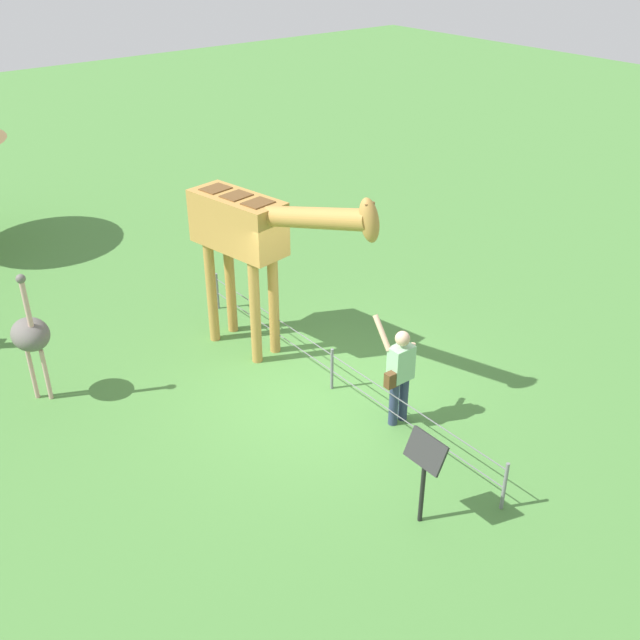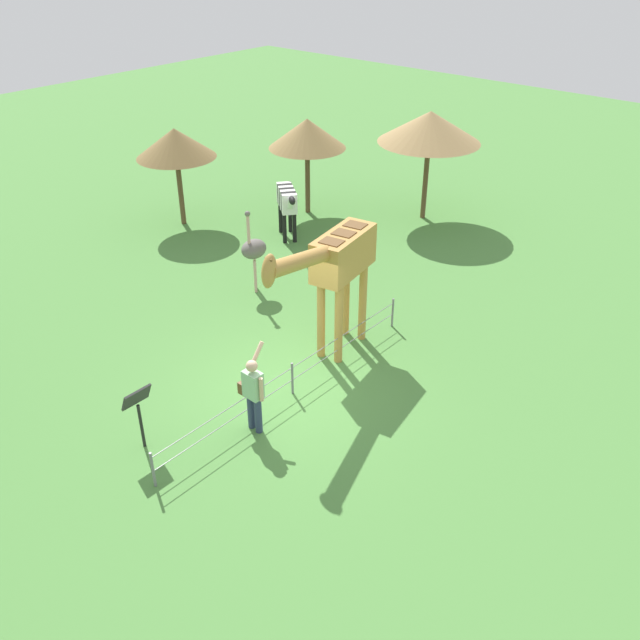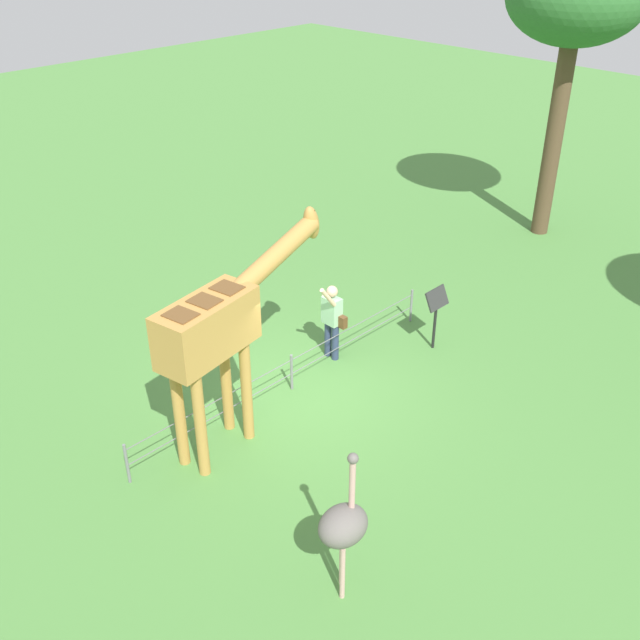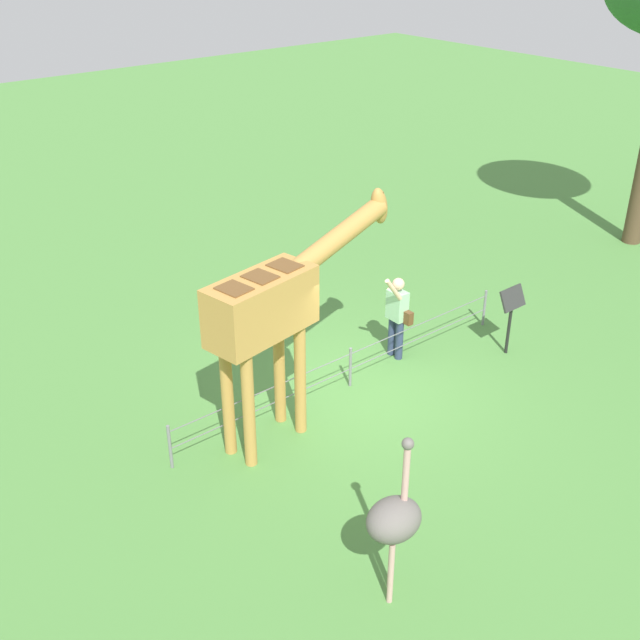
% 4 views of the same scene
% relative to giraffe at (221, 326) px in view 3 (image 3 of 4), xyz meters
% --- Properties ---
extents(ground_plane, '(60.00, 60.00, 0.00)m').
position_rel_giraffe_xyz_m(ground_plane, '(1.72, 0.08, -2.23)').
color(ground_plane, '#4C843D').
extents(giraffe, '(3.80, 1.12, 3.45)m').
position_rel_giraffe_xyz_m(giraffe, '(0.00, 0.00, 0.00)').
color(giraffe, '#BC8942').
rests_on(giraffe, ground_plane).
extents(visitor, '(0.59, 0.58, 1.74)m').
position_rel_giraffe_xyz_m(visitor, '(3.02, 0.52, -1.33)').
color(visitor, navy).
rests_on(visitor, ground_plane).
extents(ostrich, '(0.70, 0.56, 2.25)m').
position_rel_giraffe_xyz_m(ostrich, '(-0.93, -3.47, -1.05)').
color(ostrich, '#CC9E93').
rests_on(ostrich, ground_plane).
extents(tree_northeast, '(3.27, 3.27, 7.04)m').
position_rel_giraffe_xyz_m(tree_northeast, '(11.41, 0.82, 3.54)').
color(tree_northeast, brown).
rests_on(tree_northeast, ground_plane).
extents(info_sign, '(0.56, 0.21, 1.32)m').
position_rel_giraffe_xyz_m(info_sign, '(4.71, -0.69, -1.28)').
color(info_sign, black).
rests_on(info_sign, ground_plane).
extents(wire_fence, '(7.05, 0.05, 0.75)m').
position_rel_giraffe_xyz_m(wire_fence, '(1.72, 0.30, -1.82)').
color(wire_fence, slate).
rests_on(wire_fence, ground_plane).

